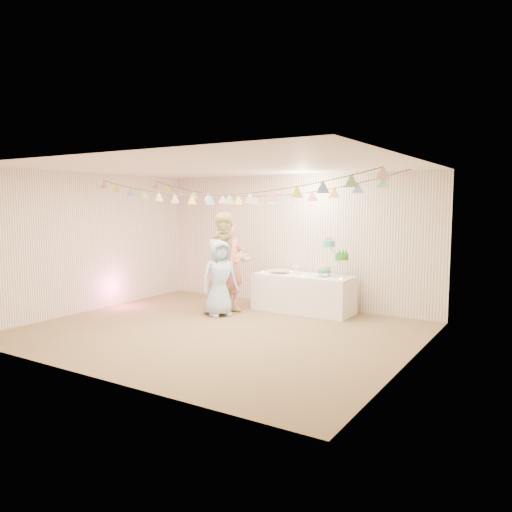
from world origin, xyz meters
The scene contains 23 objects.
floor centered at (0.00, 0.00, 0.00)m, with size 6.00×6.00×0.00m, color brown.
ceiling centered at (0.00, 0.00, 2.60)m, with size 6.00×6.00×0.00m, color silver.
back_wall centered at (0.00, 2.50, 1.30)m, with size 6.00×6.00×0.00m, color white.
front_wall centered at (0.00, -2.50, 1.30)m, with size 6.00×6.00×0.00m, color white.
left_wall centered at (-3.00, 0.00, 1.30)m, with size 5.00×5.00×0.00m, color white.
right_wall centered at (3.00, 0.00, 1.30)m, with size 5.00×5.00×0.00m, color white.
table centered at (0.50, 2.01, 0.35)m, with size 1.87×0.75×0.70m, color white.
cake_stand centered at (1.05, 2.06, 1.09)m, with size 0.61×0.36×0.68m, color silver, non-canonical shape.
cake_bottom centered at (0.90, 2.00, 0.84)m, with size 0.31×0.31×0.15m, color teal, non-canonical shape.
cake_middle centered at (1.23, 2.15, 1.11)m, with size 0.27×0.27×0.22m, color #24791A, non-canonical shape.
cake_top_tier centered at (0.99, 2.03, 1.38)m, with size 0.25×0.25×0.19m, color #41B2CE, non-canonical shape.
platter centered at (0.02, 1.96, 0.76)m, with size 0.38×0.38×0.02m, color white.
posy centered at (0.31, 2.06, 0.83)m, with size 0.13×0.13×0.15m, color white, non-canonical shape.
person_adult_a centered at (-0.71, 1.33, 0.86)m, with size 0.63×0.41×1.72m, color #DD7873.
person_adult_b centered at (-0.66, 1.15, 0.94)m, with size 0.91×0.71×1.88m, color tan.
person_child centered at (-0.64, 0.90, 0.69)m, with size 0.68×0.44×1.38m, color #9CBFDD.
bunting_back centered at (0.00, 1.10, 2.35)m, with size 5.60×1.10×0.40m, color pink, non-canonical shape.
bunting_front centered at (0.00, -0.20, 2.32)m, with size 5.60×0.90×0.36m, color #72A5E5, non-canonical shape.
tealight_0 centered at (-0.30, 1.86, 0.72)m, with size 0.04×0.04×0.03m, color #FFD88C.
tealight_1 centered at (0.15, 2.19, 0.72)m, with size 0.04×0.04×0.03m, color #FFD88C.
tealight_2 centered at (0.60, 1.79, 0.72)m, with size 0.04×0.04×0.03m, color #FFD88C.
tealight_3 centered at (0.85, 2.23, 0.72)m, with size 0.04×0.04×0.03m, color #FFD88C.
tealight_4 centered at (1.32, 1.83, 0.72)m, with size 0.04×0.04×0.03m, color #FFD88C.
Camera 1 is at (4.64, -6.31, 2.05)m, focal length 35.00 mm.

